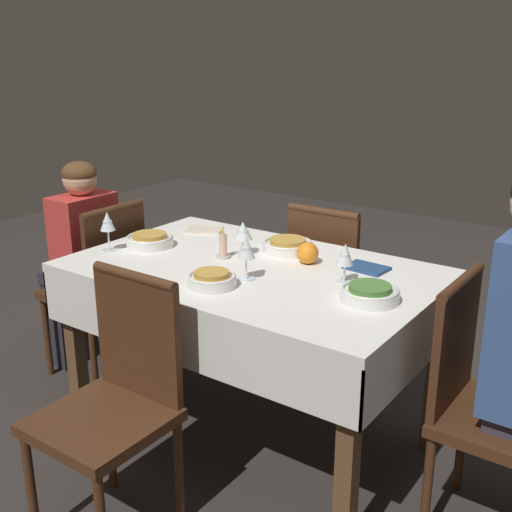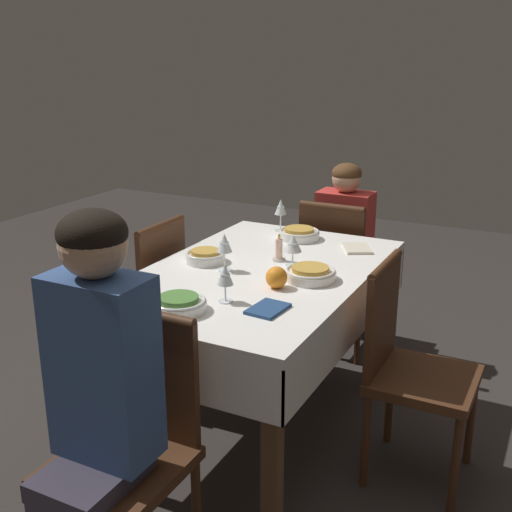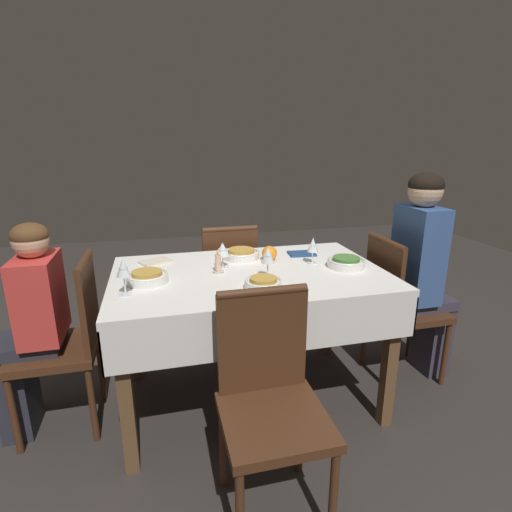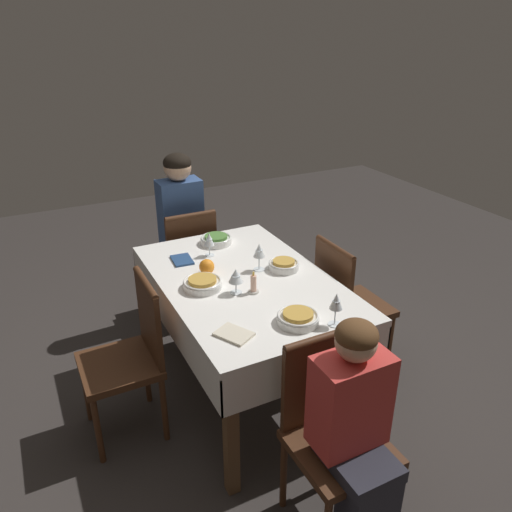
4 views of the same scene
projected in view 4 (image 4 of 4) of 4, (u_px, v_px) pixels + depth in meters
ground_plane at (246, 389)px, 3.09m from camera, size 8.00×8.00×0.00m
dining_table at (245, 294)px, 2.81m from camera, size 1.41×0.89×0.77m
chair_west at (188, 260)px, 3.62m from camera, size 0.40×0.39×0.89m
chair_east at (332, 426)px, 2.13m from camera, size 0.40×0.39×0.89m
chair_north at (346, 301)px, 3.09m from camera, size 0.39×0.40×0.89m
chair_south at (131, 352)px, 2.61m from camera, size 0.39×0.40×0.89m
person_adult_denim at (179, 226)px, 3.64m from camera, size 0.34×0.30×1.26m
person_child_red at (356, 434)px, 1.96m from camera, size 0.33×0.30×1.08m
bowl_west at (216, 239)px, 3.20m from camera, size 0.20×0.20×0.06m
wine_glass_west at (209, 240)px, 3.00m from camera, size 0.06×0.06×0.15m
bowl_east at (298, 318)px, 2.35m from camera, size 0.20×0.20×0.06m
wine_glass_east at (336, 303)px, 2.29m from camera, size 0.06×0.06×0.17m
bowl_north at (284, 265)px, 2.86m from camera, size 0.18×0.18×0.06m
wine_glass_north at (259, 251)px, 2.82m from camera, size 0.07×0.07×0.16m
bowl_south at (203, 283)px, 2.66m from camera, size 0.21×0.21×0.06m
wine_glass_south at (236, 276)px, 2.58m from camera, size 0.08×0.08×0.14m
candle_centerpiece at (253, 285)px, 2.61m from camera, size 0.06×0.06×0.12m
orange_fruit at (207, 267)px, 2.81m from camera, size 0.09×0.09×0.09m
napkin_red_folded at (234, 334)px, 2.26m from camera, size 0.20×0.18×0.01m
napkin_spare_side at (182, 260)px, 2.97m from camera, size 0.17×0.12×0.01m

